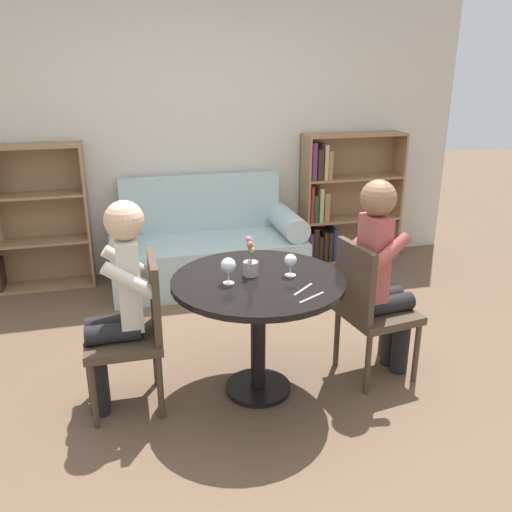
{
  "coord_description": "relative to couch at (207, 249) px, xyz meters",
  "views": [
    {
      "loc": [
        -0.73,
        -2.77,
        1.91
      ],
      "look_at": [
        0.0,
        0.05,
        0.86
      ],
      "focal_mm": 38.0,
      "sensor_mm": 36.0,
      "label": 1
    }
  ],
  "objects": [
    {
      "name": "wine_glass_right",
      "position": [
        0.19,
        -1.82,
        0.52
      ],
      "size": [
        0.07,
        0.07,
        0.13
      ],
      "color": "white",
      "rests_on": "round_table"
    },
    {
      "name": "person_left",
      "position": [
        -0.79,
        -1.77,
        0.36
      ],
      "size": [
        0.42,
        0.34,
        1.23
      ],
      "rotation": [
        0.0,
        0.0,
        -1.58
      ],
      "color": "black",
      "rests_on": "ground_plane"
    },
    {
      "name": "flower_vase",
      "position": [
        -0.03,
        -1.76,
        0.51
      ],
      "size": [
        0.09,
        0.09,
        0.24
      ],
      "color": "#9E9384",
      "rests_on": "round_table"
    },
    {
      "name": "bookshelf_left",
      "position": [
        -1.63,
        0.27,
        0.32
      ],
      "size": [
        1.0,
        0.28,
        1.26
      ],
      "color": "#93704C",
      "rests_on": "ground_plane"
    },
    {
      "name": "person_right",
      "position": [
        0.79,
        -1.81,
        0.38
      ],
      "size": [
        0.45,
        0.38,
        1.27
      ],
      "rotation": [
        0.0,
        0.0,
        1.72
      ],
      "color": "black",
      "rests_on": "ground_plane"
    },
    {
      "name": "chair_right",
      "position": [
        0.7,
        -1.83,
        0.18
      ],
      "size": [
        0.48,
        0.48,
        0.9
      ],
      "rotation": [
        0.0,
        0.0,
        1.72
      ],
      "color": "#473828",
      "rests_on": "ground_plane"
    },
    {
      "name": "bookshelf_right",
      "position": [
        1.37,
        0.27,
        0.28
      ],
      "size": [
        1.0,
        0.28,
        1.26
      ],
      "color": "#93704C",
      "rests_on": "ground_plane"
    },
    {
      "name": "knife_left_setting",
      "position": [
        0.2,
        -2.03,
        0.43
      ],
      "size": [
        0.15,
        0.13,
        0.0
      ],
      "color": "silver",
      "rests_on": "round_table"
    },
    {
      "name": "wine_glass_left",
      "position": [
        -0.18,
        -1.85,
        0.53
      ],
      "size": [
        0.09,
        0.09,
        0.15
      ],
      "color": "white",
      "rests_on": "round_table"
    },
    {
      "name": "chair_left",
      "position": [
        -0.7,
        -1.77,
        0.18
      ],
      "size": [
        0.42,
        0.42,
        0.9
      ],
      "rotation": [
        0.0,
        0.0,
        -1.58
      ],
      "color": "#473828",
      "rests_on": "ground_plane"
    },
    {
      "name": "fork_left_setting",
      "position": [
        0.21,
        -2.15,
        0.43
      ],
      "size": [
        0.17,
        0.1,
        0.0
      ],
      "color": "silver",
      "rests_on": "round_table"
    },
    {
      "name": "ground_plane",
      "position": [
        0.0,
        -1.82,
        -0.31
      ],
      "size": [
        16.0,
        16.0,
        0.0
      ],
      "primitive_type": "plane",
      "color": "brown"
    },
    {
      "name": "couch",
      "position": [
        0.0,
        0.0,
        0.0
      ],
      "size": [
        1.69,
        0.8,
        0.92
      ],
      "color": "#A8C1C1",
      "rests_on": "ground_plane"
    },
    {
      "name": "back_wall",
      "position": [
        0.0,
        0.43,
        1.04
      ],
      "size": [
        5.2,
        0.05,
        2.7
      ],
      "color": "beige",
      "rests_on": "ground_plane"
    },
    {
      "name": "round_table",
      "position": [
        0.0,
        -1.82,
        0.29
      ],
      "size": [
        1.0,
        1.0,
        0.74
      ],
      "color": "black",
      "rests_on": "ground_plane"
    }
  ]
}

